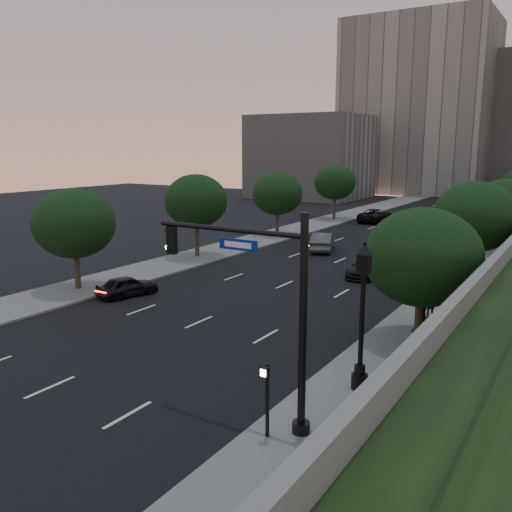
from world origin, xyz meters
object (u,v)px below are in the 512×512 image
Objects in this scene: sedan_far_left at (375,216)px; pedestrian_a at (414,347)px; sedan_near_left at (128,286)px; sedan_near_right at (366,268)px; street_lamp at (362,324)px; sedan_mid_left at (323,242)px; pedestrian_b at (422,307)px; pedestrian_c at (431,305)px; traffic_signal_mast at (271,318)px; sedan_far_right at (427,237)px.

pedestrian_a reaches higher than sedan_far_left.
sedan_near_left is 0.85× the size of sedan_near_right.
street_lamp is 17.42m from sedan_near_left.
sedan_near_left is 0.76× the size of sedan_mid_left.
pedestrian_a is at bearing -66.22° from sedan_near_right.
pedestrian_c is (0.19, 0.87, -0.09)m from pedestrian_b.
sedan_near_right is at bearing 113.79° from sedan_mid_left.
sedan_far_left is at bearing 109.09° from street_lamp.
traffic_signal_mast reaches higher than pedestrian_b.
pedestrian_b reaches higher than sedan_far_right.
sedan_mid_left reaches higher than sedan_far_left.
traffic_signal_mast is 4.30m from street_lamp.
sedan_far_right is (10.45, 27.64, 0.01)m from sedan_near_left.
traffic_signal_mast is at bearing 62.82° from pedestrian_a.
sedan_near_left is at bearing 59.69° from sedan_mid_left.
sedan_near_left is at bearing 89.92° from sedan_far_left.
sedan_mid_left is at bearing -112.48° from sedan_far_right.
sedan_far_right is 2.37× the size of pedestrian_a.
pedestrian_b is (6.20, -8.62, 0.38)m from sedan_near_right.
sedan_mid_left is at bearing -64.15° from pedestrian_a.
pedestrian_b is at bearing 109.93° from sedan_mid_left.
pedestrian_c is (16.70, 4.59, 0.29)m from sedan_near_left.
pedestrian_a is at bearing 72.62° from pedestrian_c.
pedestrian_c reaches higher than sedan_far_right.
pedestrian_a is 5.59m from pedestrian_b.
sedan_far_right reaches higher than sedan_near_right.
sedan_near_left is 19.71m from sedan_mid_left.
sedan_far_left is at bearing -76.18° from sedan_near_left.
traffic_signal_mast reaches higher than sedan_near_right.
street_lamp is 46.45m from sedan_far_left.
pedestrian_b is (1.38, 12.51, -2.66)m from traffic_signal_mast.
sedan_near_right is at bearing -69.99° from pedestrian_a.
street_lamp reaches higher than pedestrian_c.
sedan_far_left is (-15.18, 43.86, -1.84)m from street_lamp.
sedan_mid_left is at bearing -74.64° from pedestrian_c.
sedan_far_right is at bearing -148.13° from sedan_mid_left.
traffic_signal_mast is 1.25× the size of street_lamp.
pedestrian_c reaches higher than sedan_far_left.
pedestrian_b is 0.89m from pedestrian_c.
traffic_signal_mast reaches higher than sedan_far_right.
sedan_far_right is at bearing -56.51° from pedestrian_b.
sedan_far_right is at bearing -94.79° from sedan_near_left.
street_lamp is 1.15× the size of sedan_mid_left.
sedan_far_right is (9.02, -11.34, -0.15)m from sedan_far_left.
sedan_mid_left is at bearing -31.52° from pedestrian_b.
street_lamp is 3.71m from pedestrian_a.
pedestrian_b is at bearing -85.75° from pedestrian_a.
pedestrian_a is (2.52, 7.04, -2.72)m from traffic_signal_mast.
sedan_near_left is at bearing -13.16° from pedestrian_a.
pedestrian_b reaches higher than sedan_mid_left.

